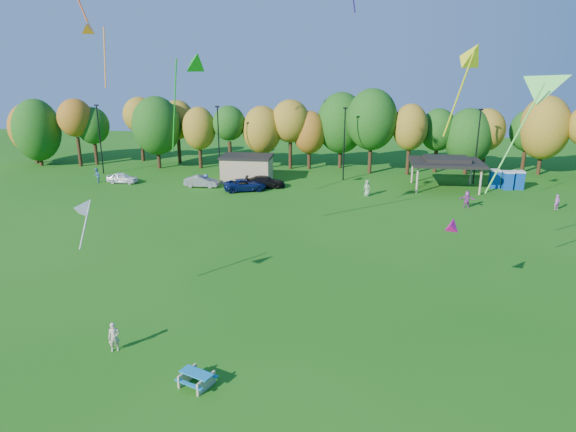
# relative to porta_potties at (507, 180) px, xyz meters

# --- Properties ---
(ground) EXTENTS (160.00, 160.00, 0.00)m
(ground) POSITION_rel_porta_potties_xyz_m (-21.30, -37.81, -1.10)
(ground) COLOR #19600F
(ground) RESTS_ON ground
(tree_line) EXTENTS (93.57, 10.55, 11.15)m
(tree_line) POSITION_rel_porta_potties_xyz_m (-22.33, 7.71, 4.82)
(tree_line) COLOR black
(tree_line) RESTS_ON ground
(lamp_posts) EXTENTS (64.50, 0.25, 9.09)m
(lamp_posts) POSITION_rel_porta_potties_xyz_m (-19.30, 2.19, 3.80)
(lamp_posts) COLOR black
(lamp_posts) RESTS_ON ground
(utility_building) EXTENTS (6.30, 4.30, 3.25)m
(utility_building) POSITION_rel_porta_potties_xyz_m (-31.30, 0.19, 0.54)
(utility_building) COLOR tan
(utility_building) RESTS_ON ground
(pavilion) EXTENTS (8.20, 6.20, 3.77)m
(pavilion) POSITION_rel_porta_potties_xyz_m (-7.30, -0.81, 2.13)
(pavilion) COLOR tan
(pavilion) RESTS_ON ground
(porta_potties) EXTENTS (3.75, 1.88, 2.18)m
(porta_potties) POSITION_rel_porta_potties_xyz_m (0.00, 0.00, 0.00)
(porta_potties) COLOR #0C43A0
(porta_potties) RESTS_ON ground
(picnic_table) EXTENTS (2.00, 1.86, 0.69)m
(picnic_table) POSITION_rel_porta_potties_xyz_m (-25.50, -41.56, -0.69)
(picnic_table) COLOR tan
(picnic_table) RESTS_ON ground
(kite_flyer) EXTENTS (0.70, 0.60, 1.62)m
(kite_flyer) POSITION_rel_porta_potties_xyz_m (-30.67, -39.14, -0.29)
(kite_flyer) COLOR beige
(kite_flyer) RESTS_ON ground
(car_a) EXTENTS (3.86, 1.70, 1.29)m
(car_a) POSITION_rel_porta_potties_xyz_m (-46.42, -2.73, -0.45)
(car_a) COLOR white
(car_a) RESTS_ON ground
(car_b) EXTENTS (4.11, 1.45, 1.35)m
(car_b) POSITION_rel_porta_potties_xyz_m (-36.12, -3.51, -0.42)
(car_b) COLOR gray
(car_b) RESTS_ON ground
(car_c) EXTENTS (5.48, 3.83, 1.39)m
(car_c) POSITION_rel_porta_potties_xyz_m (-30.59, -4.66, -0.40)
(car_c) COLOR #0D1C51
(car_c) RESTS_ON ground
(car_d) EXTENTS (4.93, 2.53, 1.37)m
(car_d) POSITION_rel_porta_potties_xyz_m (-28.49, -2.84, -0.41)
(car_d) COLOR black
(car_d) RESTS_ON ground
(far_person_0) EXTENTS (1.04, 1.05, 1.83)m
(far_person_0) POSITION_rel_porta_potties_xyz_m (-16.52, -5.35, -0.18)
(far_person_0) COLOR #7DA470
(far_person_0) RESTS_ON ground
(far_person_1) EXTENTS (1.71, 0.70, 1.79)m
(far_person_1) POSITION_rel_porta_potties_xyz_m (-6.41, -8.97, -0.20)
(far_person_1) COLOR #A645A0
(far_person_1) RESTS_ON ground
(far_person_2) EXTENTS (1.01, 1.10, 1.83)m
(far_person_2) POSITION_rel_porta_potties_xyz_m (-49.64, -2.91, -0.18)
(far_person_2) COLOR teal
(far_person_2) RESTS_ON ground
(far_person_3) EXTENTS (0.79, 1.13, 1.59)m
(far_person_3) POSITION_rel_porta_potties_xyz_m (-35.56, -3.52, -0.30)
(far_person_3) COLOR #4B61A5
(far_person_3) RESTS_ON ground
(far_person_4) EXTENTS (0.66, 0.53, 1.58)m
(far_person_4) POSITION_rel_porta_potties_xyz_m (2.60, -8.60, -0.31)
(far_person_4) COLOR #BC58B1
(far_person_4) RESTS_ON ground
(kite_2) EXTENTS (3.18, 4.07, 7.50)m
(kite_2) POSITION_rel_porta_potties_xyz_m (-29.70, -25.00, 13.55)
(kite_2) COLOR #15A31B
(kite_3) EXTENTS (5.05, 3.42, 8.08)m
(kite_3) POSITION_rel_porta_potties_xyz_m (-7.25, -29.94, 12.30)
(kite_3) COLOR #67F255
(kite_4) EXTENTS (1.47, 3.20, 5.37)m
(kite_4) POSITION_rel_porta_potties_xyz_m (-38.93, -21.94, 15.98)
(kite_4) COLOR orange
(kite_6) EXTENTS (1.28, 1.46, 1.22)m
(kite_6) POSITION_rel_porta_potties_xyz_m (-12.54, -32.40, 4.52)
(kite_6) COLOR #C80B7B
(kite_10) EXTENTS (1.61, 2.05, 3.43)m
(kite_10) POSITION_rel_porta_potties_xyz_m (-33.53, -35.44, 5.70)
(kite_10) COLOR #BCBCBC
(kite_12) EXTENTS (2.54, 3.28, 5.60)m
(kite_12) POSITION_rel_porta_potties_xyz_m (-11.95, -30.41, 13.98)
(kite_12) COLOR yellow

